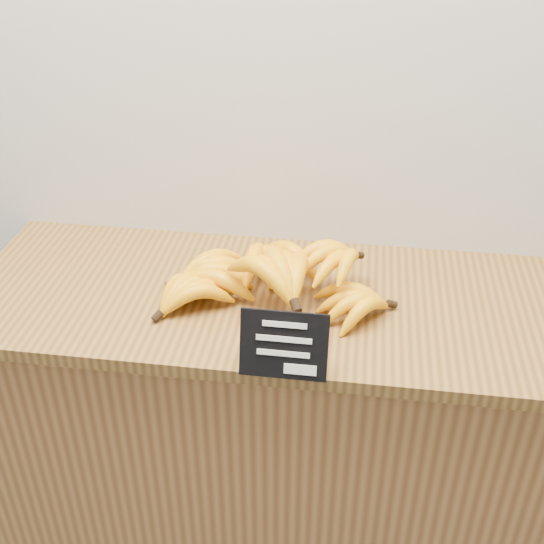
{
  "coord_description": "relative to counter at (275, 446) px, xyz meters",
  "views": [
    {
      "loc": [
        0.07,
        1.51,
        1.79
      ],
      "look_at": [
        -0.1,
        2.7,
        1.02
      ],
      "focal_mm": 45.0,
      "sensor_mm": 36.0,
      "label": 1
    }
  ],
  "objects": [
    {
      "name": "counter_top",
      "position": [
        0.0,
        0.0,
        0.47
      ],
      "size": [
        1.39,
        0.54,
        0.03
      ],
      "primitive_type": "cube",
      "color": "brown",
      "rests_on": "counter"
    },
    {
      "name": "banana_pile",
      "position": [
        -0.02,
        -0.0,
        0.53
      ],
      "size": [
        0.55,
        0.34,
        0.13
      ],
      "color": "#F9B009",
      "rests_on": "counter_top"
    },
    {
      "name": "chalkboard_sign",
      "position": [
        0.05,
        -0.26,
        0.54
      ],
      "size": [
        0.17,
        0.04,
        0.13
      ],
      "primitive_type": "cube",
      "rotation": [
        -0.29,
        0.0,
        0.0
      ],
      "color": "black",
      "rests_on": "counter_top"
    },
    {
      "name": "counter",
      "position": [
        0.0,
        0.0,
        0.0
      ],
      "size": [
        1.42,
        0.5,
        0.9
      ],
      "primitive_type": "cube",
      "color": "olive",
      "rests_on": "ground"
    }
  ]
}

